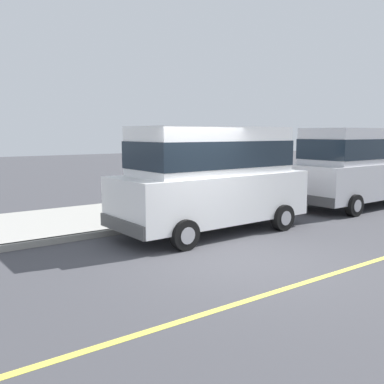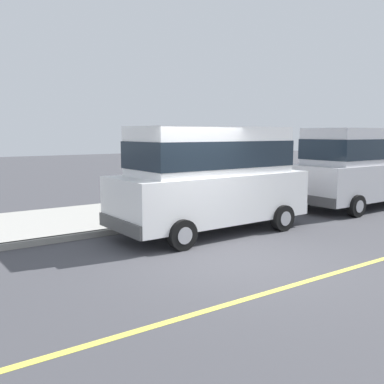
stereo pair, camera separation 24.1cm
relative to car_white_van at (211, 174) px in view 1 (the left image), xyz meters
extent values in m
plane|color=#424247|center=(2.09, -1.01, -1.39)|extent=(80.00, 80.00, 0.00)
cube|color=gray|center=(-1.11, -1.01, -1.32)|extent=(0.16, 64.00, 0.14)
cube|color=#A8A59E|center=(-2.91, -1.01, -1.32)|extent=(3.60, 64.00, 0.14)
cube|color=#E0D64C|center=(3.69, -1.01, -1.39)|extent=(0.12, 57.60, 0.01)
cube|color=white|center=(0.00, 0.00, -0.52)|extent=(1.99, 4.83, 1.10)
cube|color=white|center=(0.00, 0.00, 0.58)|extent=(1.74, 3.83, 1.10)
cube|color=#19232D|center=(0.00, 0.00, 0.49)|extent=(1.78, 3.87, 0.61)
cube|color=#505050|center=(-0.04, 2.35, -0.93)|extent=(1.87, 0.23, 0.28)
cube|color=#505050|center=(0.04, -2.35, -0.93)|extent=(1.87, 0.23, 0.28)
cylinder|color=black|center=(-0.98, 1.47, -1.07)|extent=(0.23, 0.64, 0.64)
cylinder|color=#9E9EA3|center=(-0.98, 1.47, -1.07)|extent=(0.25, 0.36, 0.35)
cylinder|color=black|center=(0.92, 1.50, -1.07)|extent=(0.23, 0.64, 0.64)
cylinder|color=#9E9EA3|center=(0.92, 1.50, -1.07)|extent=(0.25, 0.36, 0.35)
cylinder|color=black|center=(-0.92, -1.51, -1.07)|extent=(0.23, 0.64, 0.64)
cylinder|color=#9E9EA3|center=(-0.92, -1.51, -1.07)|extent=(0.25, 0.36, 0.35)
cylinder|color=black|center=(0.98, -1.47, -1.07)|extent=(0.23, 0.64, 0.64)
cylinder|color=#9E9EA3|center=(0.98, -1.47, -1.07)|extent=(0.25, 0.36, 0.35)
cube|color=#EAEACC|center=(-0.63, 2.37, -0.36)|extent=(0.28, 0.08, 0.14)
cube|color=#EAEACC|center=(0.55, 2.39, -0.36)|extent=(0.28, 0.08, 0.14)
cube|color=#BCBCC1|center=(-0.05, 5.99, -0.52)|extent=(1.96, 4.82, 1.10)
cube|color=#BCBCC1|center=(-0.05, 5.99, 0.58)|extent=(1.72, 3.82, 1.10)
cube|color=#19232D|center=(-0.05, 5.99, 0.49)|extent=(1.76, 3.86, 0.61)
cube|color=#424243|center=(-0.02, 3.64, -0.93)|extent=(1.86, 0.22, 0.28)
cylinder|color=black|center=(-1.02, 7.46, -1.07)|extent=(0.23, 0.64, 0.64)
cylinder|color=#9E9EA3|center=(-1.02, 7.46, -1.07)|extent=(0.24, 0.35, 0.35)
cylinder|color=black|center=(-0.99, 4.49, -1.07)|extent=(0.23, 0.64, 0.64)
cylinder|color=#9E9EA3|center=(-0.99, 4.49, -1.07)|extent=(0.24, 0.35, 0.35)
cylinder|color=black|center=(0.91, 4.51, -1.07)|extent=(0.23, 0.64, 0.64)
cylinder|color=#9E9EA3|center=(0.91, 4.51, -1.07)|extent=(0.24, 0.35, 0.35)
cube|color=#EAEACC|center=(-0.67, 8.36, -0.36)|extent=(0.28, 0.08, 0.14)
ellipsoid|color=tan|center=(-2.46, 0.37, -0.97)|extent=(0.48, 0.41, 0.20)
cylinder|color=tan|center=(-2.61, 0.39, -1.16)|extent=(0.05, 0.05, 0.18)
cylinder|color=tan|center=(-2.54, 0.49, -1.16)|extent=(0.05, 0.05, 0.18)
cylinder|color=tan|center=(-2.38, 0.24, -1.16)|extent=(0.05, 0.05, 0.18)
cylinder|color=tan|center=(-2.31, 0.34, -1.16)|extent=(0.05, 0.05, 0.18)
sphere|color=tan|center=(-2.70, 0.53, -0.88)|extent=(0.17, 0.17, 0.17)
ellipsoid|color=brown|center=(-2.78, 0.58, -0.90)|extent=(0.13, 0.12, 0.06)
cone|color=tan|center=(-2.72, 0.48, -0.80)|extent=(0.06, 0.06, 0.07)
cone|color=tan|center=(-2.67, 0.56, -0.80)|extent=(0.06, 0.06, 0.07)
cylinder|color=tan|center=(-2.24, 0.22, -0.91)|extent=(0.12, 0.10, 0.13)
cylinder|color=red|center=(-1.56, 2.84, -1.22)|extent=(0.24, 0.24, 0.06)
cylinder|color=red|center=(-1.56, 2.84, -0.92)|extent=(0.17, 0.17, 0.55)
sphere|color=red|center=(-1.56, 2.84, -0.60)|extent=(0.15, 0.15, 0.15)
cylinder|color=red|center=(-1.68, 2.84, -0.89)|extent=(0.10, 0.07, 0.07)
cylinder|color=red|center=(-1.44, 2.84, -0.89)|extent=(0.10, 0.07, 0.07)
camera|label=1|loc=(7.96, -6.39, 0.98)|focal=40.22mm
camera|label=2|loc=(8.10, -6.19, 0.98)|focal=40.22mm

